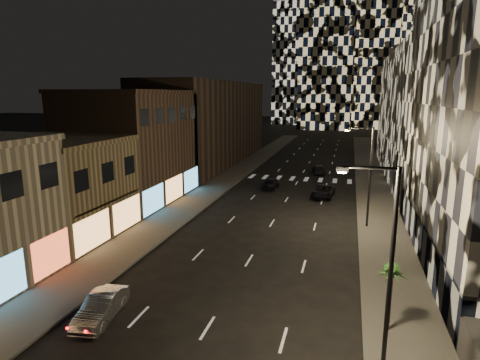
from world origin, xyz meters
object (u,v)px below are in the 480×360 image
Objects in this scene: streetlight_far at (368,170)px; palm_tree at (391,276)px; car_silver_parked at (101,307)px; car_dark_rightlane at (323,192)px; car_dark_midlane at (271,184)px; car_dark_oncoming at (319,169)px; streetlight_near at (386,256)px.

streetlight_far is 2.52× the size of palm_tree.
car_silver_parked is 31.44m from car_dark_rightlane.
car_silver_parked is at bearing -169.27° from palm_tree.
streetlight_far is at bearing 92.18° from palm_tree.
palm_tree is at bearing -64.59° from car_dark_midlane.
car_dark_rightlane is (9.80, 29.87, -0.01)m from car_silver_parked.
car_dark_oncoming is 0.91× the size of car_dark_rightlane.
car_dark_oncoming is at bearing 99.02° from palm_tree.
streetlight_near reaches higher than palm_tree.
palm_tree is (11.80, -29.74, 2.41)m from car_dark_midlane.
car_silver_parked is 1.06× the size of car_dark_midlane.
car_dark_midlane is (3.00, 32.55, -0.02)m from car_silver_parked.
car_dark_oncoming is (8.18, 44.50, -0.04)m from car_silver_parked.
streetlight_far is 1.82× the size of car_dark_rightlane.
car_dark_rightlane is (-4.35, 30.14, -4.66)m from streetlight_near.
streetlight_near is 1.00× the size of streetlight_far.
car_dark_rightlane is (6.80, -2.68, 0.01)m from car_dark_midlane.
car_dark_rightlane is 27.63m from palm_tree.
streetlight_near is 2.52× the size of palm_tree.
streetlight_near and streetlight_far have the same top height.
car_dark_rightlane is at bearing 88.56° from car_dark_oncoming.
car_dark_midlane is 0.81× the size of car_dark_rightlane.
streetlight_far reaches higher than car_dark_oncoming.
streetlight_near is at bearing -67.46° from car_dark_midlane.
streetlight_far reaches higher than car_dark_rightlane.
car_dark_midlane is 1.12× the size of palm_tree.
car_dark_oncoming is (-5.97, 44.78, -4.70)m from streetlight_near.
car_silver_parked is 0.94× the size of car_dark_oncoming.
car_silver_parked is at bearing 178.89° from streetlight_near.
streetlight_far is at bearing -45.21° from car_dark_midlane.
streetlight_near reaches higher than car_dark_rightlane.
palm_tree reaches higher than car_dark_rightlane.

